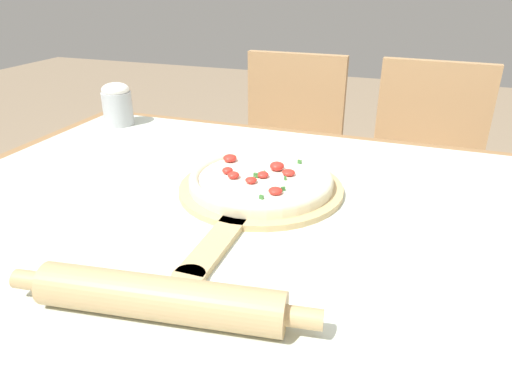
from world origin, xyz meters
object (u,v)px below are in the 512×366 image
Objects in this scene: rolling_pin at (160,298)px; chair_right at (422,172)px; flour_cup at (117,104)px; pizza at (261,179)px; chair_left at (288,155)px; pizza_peel at (257,192)px.

rolling_pin is 0.47× the size of chair_right.
rolling_pin is at bearing -101.76° from chair_right.
flour_cup is at bearing 128.13° from rolling_pin.
rolling_pin is at bearing -89.89° from pizza.
chair_right is (0.33, 1.20, -0.27)m from rolling_pin.
chair_right reaches higher than rolling_pin.
chair_right reaches higher than pizza.
chair_left is 0.71m from flour_cup.
pizza_peel is 0.37m from rolling_pin.
chair_right is 1.05m from flour_cup.
rolling_pin is at bearing -51.87° from flour_cup.
pizza reaches higher than pizza_peel.
chair_left is at bearing 54.62° from flour_cup.
flour_cup reaches higher than pizza.
pizza is 2.38× the size of flour_cup.
flour_cup is (-0.54, 0.29, 0.04)m from pizza.
chair_left is at bearing -176.47° from chair_right.
chair_right is (0.50, -0.00, 0.00)m from chair_left.
pizza_peel is at bearing -78.38° from chair_left.
chair_left reaches higher than pizza_peel.
flour_cup is (-0.37, -0.52, 0.30)m from chair_left.
pizza is 0.40m from rolling_pin.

